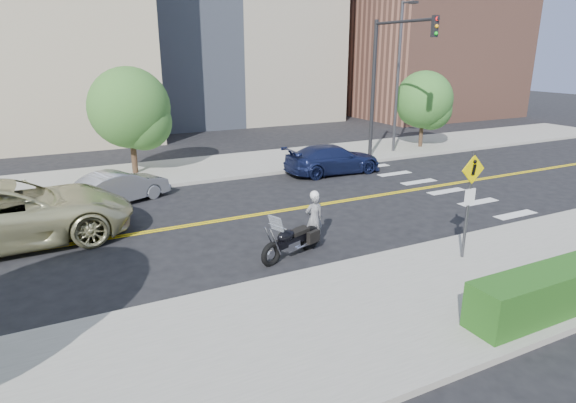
# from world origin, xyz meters

# --- Properties ---
(ground_plane) EXTENTS (120.00, 120.00, 0.00)m
(ground_plane) POSITION_xyz_m (0.00, 0.00, 0.00)
(ground_plane) COLOR black
(ground_plane) RESTS_ON ground
(sidewalk_near) EXTENTS (60.00, 5.00, 0.15)m
(sidewalk_near) POSITION_xyz_m (0.00, -7.50, 0.07)
(sidewalk_near) COLOR #9E9B91
(sidewalk_near) RESTS_ON ground_plane
(sidewalk_far) EXTENTS (60.00, 5.00, 0.15)m
(sidewalk_far) POSITION_xyz_m (0.00, 7.50, 0.07)
(sidewalk_far) COLOR #9E9B91
(sidewalk_far) RESTS_ON ground_plane
(building_right) EXTENTS (14.00, 12.00, 12.00)m
(building_right) POSITION_xyz_m (26.00, 20.00, 6.00)
(building_right) COLOR #8C5947
(building_right) RESTS_ON ground_plane
(lamp_post) EXTENTS (0.16, 0.16, 8.00)m
(lamp_post) POSITION_xyz_m (12.00, 6.50, 4.15)
(lamp_post) COLOR #4C4C51
(lamp_post) RESTS_ON sidewalk_far
(traffic_light) EXTENTS (0.28, 4.50, 7.00)m
(traffic_light) POSITION_xyz_m (10.00, 5.08, 4.67)
(traffic_light) COLOR black
(traffic_light) RESTS_ON sidewalk_far
(pedestrian_sign) EXTENTS (0.78, 0.08, 3.00)m
(pedestrian_sign) POSITION_xyz_m (4.20, -6.31, 1.96)
(pedestrian_sign) COLOR #4C4C51
(pedestrian_sign) RESTS_ON sidewalk_near
(motorcyclist) EXTENTS (0.59, 0.41, 1.66)m
(motorcyclist) POSITION_xyz_m (1.22, -3.21, 0.82)
(motorcyclist) COLOR #B6B5BB
(motorcyclist) RESTS_ON ground
(motorcycle) EXTENTS (2.36, 1.43, 1.38)m
(motorcycle) POSITION_xyz_m (0.16, -3.81, 0.69)
(motorcycle) COLOR black
(motorcycle) RESTS_ON ground
(suv) EXTENTS (7.23, 3.62, 1.97)m
(suv) POSITION_xyz_m (-6.99, 0.78, 0.98)
(suv) COLOR #C1BE8E
(suv) RESTS_ON ground
(parked_car_silver) EXTENTS (4.03, 2.75, 1.26)m
(parked_car_silver) POSITION_xyz_m (-3.43, 3.72, 0.63)
(parked_car_silver) COLOR gray
(parked_car_silver) RESTS_ON ground
(parked_car_blue) EXTENTS (4.82, 2.10, 1.38)m
(parked_car_blue) POSITION_xyz_m (6.40, 4.04, 0.69)
(parked_car_blue) COLOR navy
(parked_car_blue) RESTS_ON ground
(tree_far_a) EXTENTS (3.66, 3.66, 5.00)m
(tree_far_a) POSITION_xyz_m (-2.15, 7.84, 3.17)
(tree_far_a) COLOR #382619
(tree_far_a) RESTS_ON ground
(tree_far_b) EXTENTS (3.31, 3.31, 4.57)m
(tree_far_b) POSITION_xyz_m (14.31, 6.84, 2.91)
(tree_far_b) COLOR #382619
(tree_far_b) RESTS_ON ground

